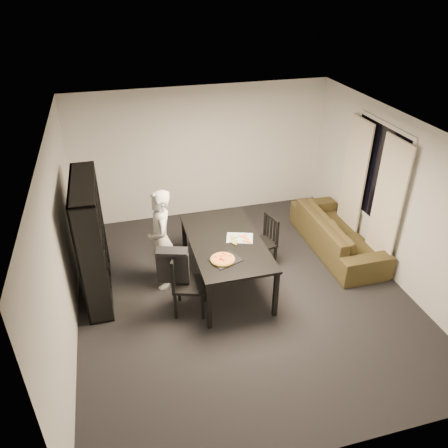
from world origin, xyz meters
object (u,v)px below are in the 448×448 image
object	(u,v)px
baking_tray	(226,260)
pepperoni_pizza	(223,259)
chair_right	(266,238)
person	(161,240)
bookshelf	(92,241)
dining_table	(226,244)
chair_left	(183,279)
sofa	(337,233)

from	to	relation	value
baking_tray	pepperoni_pizza	xyz separation A→B (m)	(-0.04, -0.00, 0.02)
chair_right	person	bearing A→B (deg)	-100.64
pepperoni_pizza	person	bearing A→B (deg)	135.15
bookshelf	baking_tray	distance (m)	2.00
bookshelf	pepperoni_pizza	size ratio (longest dim) A/B	5.43
dining_table	person	world-z (taller)	person
person	bookshelf	bearing A→B (deg)	-92.63
dining_table	pepperoni_pizza	distance (m)	0.56
chair_left	baking_tray	bearing A→B (deg)	-77.38
dining_table	baking_tray	bearing A→B (deg)	-105.55
bookshelf	pepperoni_pizza	xyz separation A→B (m)	(1.78, -0.81, -0.11)
bookshelf	person	xyz separation A→B (m)	(1.01, -0.04, -0.13)
pepperoni_pizza	sofa	size ratio (longest dim) A/B	0.16
dining_table	chair_left	bearing A→B (deg)	-148.98
baking_tray	bookshelf	bearing A→B (deg)	156.15
sofa	dining_table	bearing A→B (deg)	101.57
bookshelf	sofa	xyz separation A→B (m)	(4.17, 0.15, -0.62)
bookshelf	pepperoni_pizza	world-z (taller)	bookshelf
chair_left	sofa	bearing A→B (deg)	-55.56
pepperoni_pizza	sofa	xyz separation A→B (m)	(2.38, 0.96, -0.51)
dining_table	chair_left	world-z (taller)	chair_left
chair_left	sofa	world-z (taller)	chair_left
baking_tray	sofa	bearing A→B (deg)	22.29
chair_left	chair_right	xyz separation A→B (m)	(1.55, 0.81, -0.05)
sofa	baking_tray	bearing A→B (deg)	112.29
bookshelf	sofa	world-z (taller)	bookshelf
chair_right	sofa	world-z (taller)	chair_right
person	pepperoni_pizza	xyz separation A→B (m)	(0.77, -0.77, 0.02)
bookshelf	person	bearing A→B (deg)	-2.35
person	sofa	world-z (taller)	person
dining_table	bookshelf	bearing A→B (deg)	171.41
chair_left	baking_tray	xyz separation A→B (m)	(0.62, -0.05, 0.26)
baking_tray	dining_table	bearing A→B (deg)	74.45
bookshelf	pepperoni_pizza	bearing A→B (deg)	-24.47
person	pepperoni_pizza	bearing A→B (deg)	44.88
person	dining_table	bearing A→B (deg)	74.79
baking_tray	sofa	distance (m)	2.58
bookshelf	dining_table	distance (m)	2.00
chair_left	bookshelf	bearing A→B (deg)	75.33
dining_table	chair_left	size ratio (longest dim) A/B	1.99
person	sofa	xyz separation A→B (m)	(3.16, 0.19, -0.49)
chair_right	chair_left	bearing A→B (deg)	-76.21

